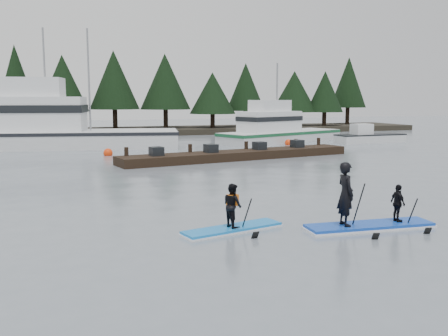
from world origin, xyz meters
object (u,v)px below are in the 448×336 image
object	(u,v)px
paddleboard_solo	(233,214)
floating_dock	(239,155)
paddleboard_duo	(364,208)
fishing_boat_medium	(278,136)
fishing_boat_large	(52,138)

from	to	relation	value
paddleboard_solo	floating_dock	bearing A→B (deg)	54.95
paddleboard_solo	paddleboard_duo	bearing A→B (deg)	-29.08
floating_dock	paddleboard_solo	distance (m)	17.11
fishing_boat_medium	paddleboard_duo	bearing A→B (deg)	-132.08
fishing_boat_medium	floating_dock	distance (m)	12.93
fishing_boat_medium	paddleboard_solo	world-z (taller)	fishing_boat_medium
fishing_boat_large	paddleboard_duo	bearing A→B (deg)	-62.26
fishing_boat_large	floating_dock	distance (m)	15.82
paddleboard_duo	fishing_boat_large	bearing A→B (deg)	110.70
floating_dock	paddleboard_solo	bearing A→B (deg)	-121.84
fishing_boat_medium	paddleboard_solo	bearing A→B (deg)	-139.32
fishing_boat_medium	floating_dock	size ratio (longest dim) A/B	0.81
floating_dock	paddleboard_solo	world-z (taller)	paddleboard_solo
paddleboard_solo	paddleboard_duo	xyz separation A→B (m)	(3.64, -0.99, 0.14)
paddleboard_solo	paddleboard_duo	distance (m)	3.77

